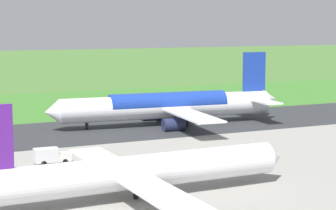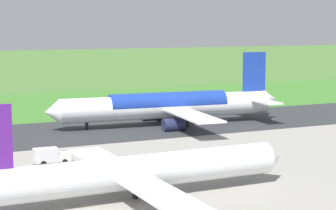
% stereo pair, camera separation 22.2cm
% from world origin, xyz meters
% --- Properties ---
extents(ground_plane, '(800.00, 800.00, 0.00)m').
position_xyz_m(ground_plane, '(0.00, 0.00, 0.00)').
color(ground_plane, '#477233').
extents(runway_asphalt, '(600.00, 29.61, 0.06)m').
position_xyz_m(runway_asphalt, '(0.00, 0.00, 0.03)').
color(runway_asphalt, '#2D3033').
rests_on(runway_asphalt, ground).
extents(apron_concrete, '(440.00, 110.00, 0.05)m').
position_xyz_m(apron_concrete, '(0.00, 54.11, 0.03)').
color(apron_concrete, gray).
rests_on(apron_concrete, ground).
extents(grass_verge_foreground, '(600.00, 80.00, 0.04)m').
position_xyz_m(grass_verge_foreground, '(0.00, -34.34, 0.02)').
color(grass_verge_foreground, '#3C782B').
rests_on(grass_verge_foreground, ground).
extents(airliner_main, '(54.15, 44.35, 15.88)m').
position_xyz_m(airliner_main, '(-11.19, 0.03, 4.35)').
color(airliner_main, white).
rests_on(airliner_main, ground).
extents(airliner_parked_mid, '(45.13, 36.84, 13.20)m').
position_xyz_m(airliner_parked_mid, '(17.36, 50.54, 3.60)').
color(airliner_parked_mid, white).
rests_on(airliner_parked_mid, ground).
extents(service_truck_fuel, '(5.88, 2.48, 2.65)m').
position_xyz_m(service_truck_fuel, '(22.17, 26.70, 1.40)').
color(service_truck_fuel, silver).
rests_on(service_truck_fuel, ground).
extents(no_stopping_sign, '(0.60, 0.10, 2.47)m').
position_xyz_m(no_stopping_sign, '(-19.18, -31.85, 1.47)').
color(no_stopping_sign, slate).
rests_on(no_stopping_sign, ground).
extents(traffic_cone_orange, '(0.40, 0.40, 0.55)m').
position_xyz_m(traffic_cone_orange, '(-13.47, -34.35, 0.28)').
color(traffic_cone_orange, orange).
rests_on(traffic_cone_orange, ground).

